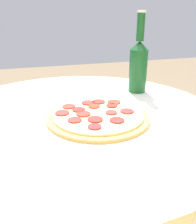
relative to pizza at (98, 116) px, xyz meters
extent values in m
cylinder|color=white|center=(0.05, -0.05, -0.37)|extent=(0.10, 0.10, 0.67)
cylinder|color=white|center=(0.05, -0.05, -0.02)|extent=(0.89, 0.89, 0.02)
cylinder|color=tan|center=(0.00, 0.00, 0.00)|extent=(0.30, 0.30, 0.01)
cylinder|color=beige|center=(0.00, 0.00, 0.00)|extent=(0.26, 0.26, 0.01)
cylinder|color=maroon|center=(0.05, -0.04, 0.01)|extent=(0.04, 0.04, 0.00)
cylinder|color=maroon|center=(0.07, 0.03, 0.01)|extent=(0.04, 0.04, 0.00)
cylinder|color=maroon|center=(0.03, 0.09, 0.01)|extent=(0.03, 0.03, 0.00)
cylinder|color=maroon|center=(-0.04, 0.01, 0.01)|extent=(0.03, 0.03, 0.00)
cylinder|color=maroon|center=(0.10, -0.03, 0.01)|extent=(0.04, 0.04, 0.00)
cylinder|color=#A92524|center=(-0.03, 0.07, 0.01)|extent=(0.04, 0.04, 0.00)
cylinder|color=maroon|center=(-0.08, 0.01, 0.01)|extent=(0.04, 0.04, 0.00)
cylinder|color=maroon|center=(-0.06, -0.04, 0.01)|extent=(0.03, 0.03, 0.00)
cylinder|color=maroon|center=(0.02, 0.04, 0.01)|extent=(0.04, 0.04, 0.00)
cylinder|color=maroon|center=(-0.07, -0.07, 0.01)|extent=(0.04, 0.04, 0.00)
cylinder|color=#A72F1C|center=(0.00, -0.06, 0.01)|extent=(0.04, 0.04, 0.00)
cylinder|color=maroon|center=(0.07, -0.07, 0.01)|extent=(0.04, 0.04, 0.00)
cylinder|color=#A92C22|center=(0.04, 0.00, 0.01)|extent=(0.04, 0.04, 0.00)
cylinder|color=#A12622|center=(-0.03, -0.09, 0.01)|extent=(0.04, 0.04, 0.00)
cylinder|color=#A12825|center=(0.01, -0.09, 0.01)|extent=(0.04, 0.04, 0.00)
cylinder|color=#144C23|center=(-0.22, -0.20, 0.07)|extent=(0.07, 0.07, 0.16)
cone|color=#144C23|center=(-0.22, -0.20, 0.16)|extent=(0.07, 0.07, 0.03)
cylinder|color=#144C23|center=(-0.22, -0.20, 0.23)|extent=(0.03, 0.03, 0.09)
cylinder|color=silver|center=(-0.22, -0.20, 0.28)|extent=(0.03, 0.03, 0.01)
camera|label=1|loc=(0.19, 0.63, 0.29)|focal=40.00mm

